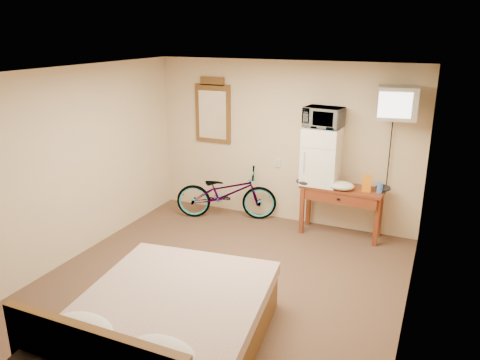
# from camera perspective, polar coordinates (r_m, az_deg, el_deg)

# --- Properties ---
(room) EXTENTS (4.60, 4.64, 2.50)m
(room) POSITION_cam_1_polar(r_m,az_deg,el_deg) (5.24, -2.85, -0.78)
(room) COLOR #4A3525
(room) RESTS_ON ground
(desk) EXTENTS (1.20, 0.52, 0.75)m
(desk) POSITION_cam_1_polar(r_m,az_deg,el_deg) (6.95, 12.25, -1.98)
(desk) COLOR brown
(desk) RESTS_ON floor
(mini_fridge) EXTENTS (0.51, 0.51, 0.84)m
(mini_fridge) POSITION_cam_1_polar(r_m,az_deg,el_deg) (6.91, 9.90, 2.92)
(mini_fridge) COLOR white
(mini_fridge) RESTS_ON desk
(microwave) EXTENTS (0.57, 0.42, 0.29)m
(microwave) POSITION_cam_1_polar(r_m,az_deg,el_deg) (6.79, 10.15, 7.54)
(microwave) COLOR white
(microwave) RESTS_ON mini_fridge
(snack_bag) EXTENTS (0.13, 0.09, 0.24)m
(snack_bag) POSITION_cam_1_polar(r_m,az_deg,el_deg) (6.78, 15.19, -0.40)
(snack_bag) COLOR orange
(snack_bag) RESTS_ON desk
(blue_cup) EXTENTS (0.08, 0.08, 0.14)m
(blue_cup) POSITION_cam_1_polar(r_m,az_deg,el_deg) (6.80, 16.67, -0.91)
(blue_cup) COLOR #3F75D6
(blue_cup) RESTS_ON desk
(cloth_cream) EXTENTS (0.37, 0.29, 0.12)m
(cloth_cream) POSITION_cam_1_polar(r_m,az_deg,el_deg) (6.80, 12.23, -0.66)
(cloth_cream) COLOR white
(cloth_cream) RESTS_ON desk
(cloth_dark_a) EXTENTS (0.26, 0.20, 0.10)m
(cloth_dark_a) POSITION_cam_1_polar(r_m,az_deg,el_deg) (6.91, 7.91, -0.20)
(cloth_dark_a) COLOR black
(cloth_dark_a) RESTS_ON desk
(cloth_dark_b) EXTENTS (0.21, 0.17, 0.10)m
(cloth_dark_b) POSITION_cam_1_polar(r_m,az_deg,el_deg) (6.88, 17.05, -0.93)
(cloth_dark_b) COLOR black
(cloth_dark_b) RESTS_ON desk
(crt_television) EXTENTS (0.55, 0.62, 0.43)m
(crt_television) POSITION_cam_1_polar(r_m,az_deg,el_deg) (6.54, 18.58, 8.90)
(crt_television) COLOR black
(crt_television) RESTS_ON room
(wall_mirror) EXTENTS (0.62, 0.04, 1.05)m
(wall_mirror) POSITION_cam_1_polar(r_m,az_deg,el_deg) (7.64, -3.33, 8.37)
(wall_mirror) COLOR brown
(wall_mirror) RESTS_ON room
(bicycle) EXTENTS (1.71, 1.07, 0.85)m
(bicycle) POSITION_cam_1_polar(r_m,az_deg,el_deg) (7.51, -1.69, -1.58)
(bicycle) COLOR black
(bicycle) RESTS_ON floor
(bed) EXTENTS (1.95, 2.42, 0.90)m
(bed) POSITION_cam_1_polar(r_m,az_deg,el_deg) (4.57, -9.42, -17.61)
(bed) COLOR brown
(bed) RESTS_ON floor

